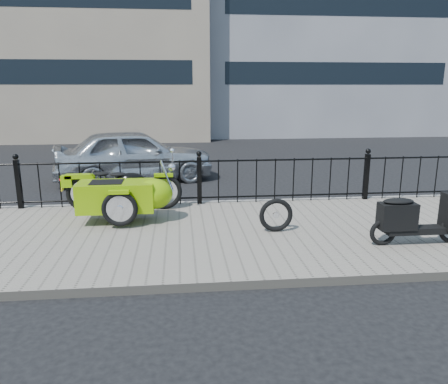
{
  "coord_description": "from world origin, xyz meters",
  "views": [
    {
      "loc": [
        -0.39,
        -7.3,
        2.46
      ],
      "look_at": [
        0.36,
        -0.1,
        0.69
      ],
      "focal_mm": 35.0,
      "sensor_mm": 36.0,
      "label": 1
    }
  ],
  "objects": [
    {
      "name": "sedan_car",
      "position": [
        -1.56,
        4.19,
        0.69
      ],
      "size": [
        4.3,
        2.45,
        1.38
      ],
      "primitive_type": "imported",
      "rotation": [
        0.0,
        0.0,
        1.78
      ],
      "color": "silver",
      "rests_on": "ground"
    },
    {
      "name": "scooter",
      "position": [
        3.06,
        -1.38,
        0.52
      ],
      "size": [
        1.5,
        0.44,
        1.02
      ],
      "color": "black",
      "rests_on": "sidewalk"
    },
    {
      "name": "motorcycle_sidecar",
      "position": [
        -1.32,
        0.34,
        0.59
      ],
      "size": [
        2.28,
        1.48,
        0.98
      ],
      "color": "black",
      "rests_on": "sidewalk"
    },
    {
      "name": "sidewalk",
      "position": [
        0.0,
        -0.5,
        0.06
      ],
      "size": [
        30.0,
        3.8,
        0.12
      ],
      "primitive_type": "cube",
      "color": "gray",
      "rests_on": "ground"
    },
    {
      "name": "building_tan",
      "position": [
        -6.0,
        15.99,
        6.0
      ],
      "size": [
        14.0,
        8.01,
        12.0
      ],
      "color": "gray",
      "rests_on": "ground"
    },
    {
      "name": "curb",
      "position": [
        0.0,
        1.44,
        0.06
      ],
      "size": [
        30.0,
        0.1,
        0.12
      ],
      "primitive_type": "cube",
      "color": "gray",
      "rests_on": "ground"
    },
    {
      "name": "spare_tire",
      "position": [
        1.16,
        -0.59,
        0.4
      ],
      "size": [
        0.56,
        0.09,
        0.56
      ],
      "primitive_type": "torus",
      "rotation": [
        1.57,
        0.0,
        0.01
      ],
      "color": "black",
      "rests_on": "sidewalk"
    },
    {
      "name": "ground",
      "position": [
        0.0,
        0.0,
        0.0
      ],
      "size": [
        120.0,
        120.0,
        0.0
      ],
      "primitive_type": "plane",
      "color": "black",
      "rests_on": "ground"
    },
    {
      "name": "iron_fence",
      "position": [
        0.0,
        1.3,
        0.59
      ],
      "size": [
        14.11,
        0.11,
        1.08
      ],
      "color": "black",
      "rests_on": "sidewalk"
    }
  ]
}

